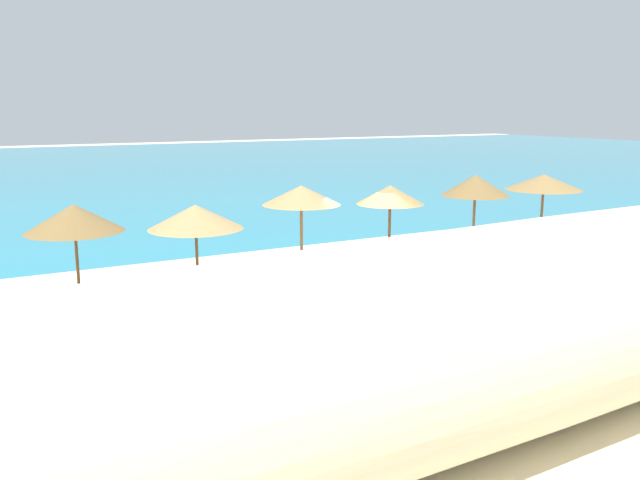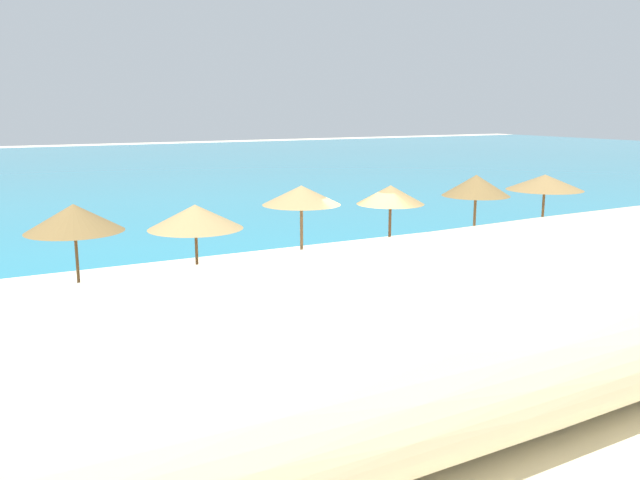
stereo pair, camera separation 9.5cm
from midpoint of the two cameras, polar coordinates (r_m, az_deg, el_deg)
name	(u,v)px [view 2 (the right image)]	position (r m, az deg, el deg)	size (l,w,h in m)	color
ground_plane	(370,287)	(18.97, 4.40, -3.99)	(160.00, 160.00, 0.00)	beige
sea_water	(96,169)	(57.26, -18.53, 5.73)	(160.00, 69.80, 0.01)	teal
dune_ridge	(588,304)	(12.74, 22.05, -5.07)	(47.66, 4.21, 3.17)	beige
beach_umbrella_0	(74,218)	(16.91, -20.08, 1.77)	(2.32, 2.32, 2.73)	brown
beach_umbrella_1	(195,217)	(16.92, -10.43, 1.95)	(2.38, 2.38, 2.61)	brown
beach_umbrella_2	(301,195)	(18.67, -1.45, 3.82)	(2.20, 2.20, 2.84)	brown
beach_umbrella_3	(390,195)	(20.04, 6.16, 3.84)	(2.03, 2.03, 2.70)	brown
beach_umbrella_4	(476,186)	(21.82, 13.29, 4.54)	(2.15, 2.15, 2.88)	brown
beach_umbrella_5	(545,182)	(23.85, 18.73, 4.67)	(2.55, 2.55, 2.75)	brown
lounge_chair_0	(228,298)	(16.36, -7.66, -4.89)	(1.62, 1.11, 1.08)	orange
lounge_chair_1	(557,248)	(23.25, 19.69, -0.64)	(1.68, 0.72, 1.00)	orange
lounge_chair_2	(505,255)	(21.77, 15.60, -1.24)	(1.41, 0.75, 1.08)	white
lounge_chair_3	(76,313)	(16.07, -19.90, -5.85)	(1.29, 0.71, 0.99)	yellow
lounge_chair_4	(403,268)	(19.42, 7.25, -2.40)	(1.76, 1.40, 1.16)	red
wooden_signpost	(63,330)	(13.18, -20.90, -7.20)	(0.80, 0.45, 1.62)	brown
beach_ball	(597,271)	(21.63, 22.63, -2.45)	(0.35, 0.35, 0.35)	green
cooler_box	(187,320)	(15.79, -11.14, -6.70)	(0.48, 0.32, 0.34)	red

